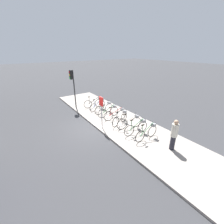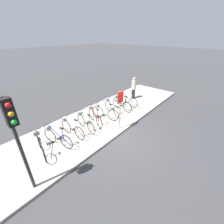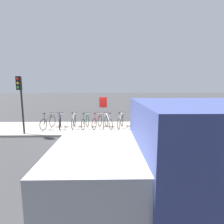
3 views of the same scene
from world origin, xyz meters
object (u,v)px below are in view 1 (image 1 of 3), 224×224
parked_bicycle_1 (98,105)px  parked_bicycle_2 (105,108)px  parked_bicycle_4 (116,114)px  parked_bicycle_0 (94,103)px  traffic_light (72,81)px  parked_bicycle_6 (130,122)px  pedestrian (174,134)px  parked_bicycle_5 (121,118)px  parked_bicycle_8 (148,132)px  parked_bicycle_7 (137,127)px  parked_bicycle_3 (109,111)px  sign_post (101,107)px

parked_bicycle_1 → parked_bicycle_2: size_ratio=0.98×
parked_bicycle_2 → parked_bicycle_4: bearing=-0.2°
parked_bicycle_0 → traffic_light: size_ratio=0.51×
parked_bicycle_6 → traffic_light: size_ratio=0.51×
pedestrian → traffic_light: bearing=-168.0°
parked_bicycle_1 → parked_bicycle_5: 3.19m
parked_bicycle_4 → parked_bicycle_5: (0.69, -0.12, 0.00)m
parked_bicycle_2 → parked_bicycle_5: bearing=-3.1°
parked_bicycle_5 → parked_bicycle_8: size_ratio=0.96×
parked_bicycle_5 → parked_bicycle_7: bearing=0.1°
parked_bicycle_3 → parked_bicycle_0: bearing=179.4°
parked_bicycle_4 → parked_bicycle_8: same height
sign_post → traffic_light: bearing=-179.3°
parked_bicycle_6 → traffic_light: (-5.79, -1.58, 1.93)m
pedestrian → parked_bicycle_2: bearing=-177.1°
parked_bicycle_4 → traffic_light: bearing=-159.9°
parked_bicycle_4 → parked_bicycle_8: (3.12, -0.02, 0.00)m
parked_bicycle_7 → parked_bicycle_3: bearing=179.5°
parked_bicycle_0 → pedestrian: pedestrian is taller
parked_bicycle_4 → parked_bicycle_2: bearing=179.8°
parked_bicycle_0 → traffic_light: (-0.99, -1.49, 1.93)m
parked_bicycle_5 → parked_bicycle_8: bearing=2.4°
parked_bicycle_6 → pedestrian: size_ratio=0.99×
parked_bicycle_3 → traffic_light: bearing=-157.0°
parked_bicycle_2 → parked_bicycle_5: 2.30m
parked_bicycle_2 → parked_bicycle_7: bearing=-1.8°
parked_bicycle_2 → traffic_light: bearing=-149.4°
parked_bicycle_1 → parked_bicycle_7: size_ratio=0.98×
parked_bicycle_5 → sign_post: (-0.27, -1.38, 1.01)m
parked_bicycle_7 → parked_bicycle_8: size_ratio=1.00×
parked_bicycle_6 → traffic_light: traffic_light is taller
sign_post → pedestrian: bearing=23.7°
parked_bicycle_4 → parked_bicycle_5: size_ratio=0.99×
parked_bicycle_7 → parked_bicycle_4: bearing=177.2°
parked_bicycle_4 → traffic_light: (-4.24, -1.55, 1.93)m
parked_bicycle_2 → pedestrian: bearing=2.9°
parked_bicycle_0 → parked_bicycle_1: bearing=-1.7°
parked_bicycle_1 → parked_bicycle_8: size_ratio=0.98×
parked_bicycle_6 → parked_bicycle_7: size_ratio=0.97×
parked_bicycle_4 → pedestrian: 4.60m
parked_bicycle_6 → sign_post: 2.16m
traffic_light → parked_bicycle_5: bearing=16.2°
parked_bicycle_6 → parked_bicycle_7: (0.80, -0.15, 0.00)m
parked_bicycle_2 → parked_bicycle_3: bearing=-6.6°
pedestrian → sign_post: bearing=-156.3°
parked_bicycle_6 → traffic_light: 6.31m
traffic_light → parked_bicycle_2: bearing=30.6°
parked_bicycle_2 → pedestrian: 6.20m
parked_bicycle_3 → parked_bicycle_8: bearing=1.0°
parked_bicycle_1 → parked_bicycle_2: bearing=5.9°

